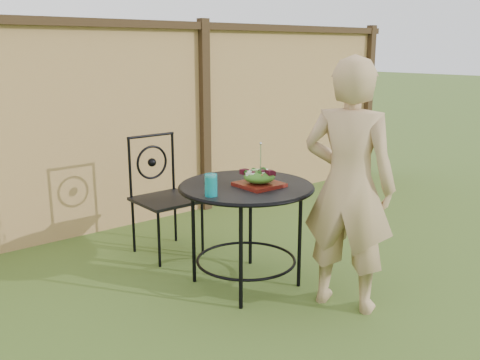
{
  "coord_description": "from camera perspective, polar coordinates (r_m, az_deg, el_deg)",
  "views": [
    {
      "loc": [
        -1.8,
        -2.2,
        1.62
      ],
      "look_at": [
        0.44,
        0.53,
        0.75
      ],
      "focal_mm": 40.0,
      "sensor_mm": 36.0,
      "label": 1
    }
  ],
  "objects": [
    {
      "name": "ground",
      "position": [
        3.27,
        0.01,
        -15.85
      ],
      "size": [
        60.0,
        60.0,
        0.0
      ],
      "primitive_type": "plane",
      "color": "#2F4A18",
      "rests_on": "ground"
    },
    {
      "name": "diner",
      "position": [
        3.36,
        11.51,
        -0.65
      ],
      "size": [
        0.58,
        0.68,
        1.59
      ],
      "primitive_type": "imported",
      "rotation": [
        0.0,
        0.0,
        1.98
      ],
      "color": "tan",
      "rests_on": "ground"
    },
    {
      "name": "patio_chair",
      "position": [
        4.32,
        -8.24,
        -1.27
      ],
      "size": [
        0.46,
        0.46,
        0.95
      ],
      "color": "black",
      "rests_on": "ground"
    },
    {
      "name": "salad_plate",
      "position": [
        3.58,
        2.06,
        -0.48
      ],
      "size": [
        0.27,
        0.27,
        0.02
      ],
      "primitive_type": "cube",
      "color": "#42090B",
      "rests_on": "patio_table"
    },
    {
      "name": "fork",
      "position": [
        3.54,
        2.21,
        2.4
      ],
      "size": [
        0.01,
        0.01,
        0.18
      ],
      "primitive_type": "cylinder",
      "color": "silver",
      "rests_on": "salad"
    },
    {
      "name": "patio_table",
      "position": [
        3.65,
        0.66,
        -2.62
      ],
      "size": [
        0.92,
        0.92,
        0.72
      ],
      "color": "black",
      "rests_on": "ground"
    },
    {
      "name": "drinking_glass",
      "position": [
        3.33,
        -3.12,
        -0.54
      ],
      "size": [
        0.08,
        0.08,
        0.14
      ],
      "primitive_type": "cylinder",
      "color": "#0C8690",
      "rests_on": "patio_table"
    },
    {
      "name": "salad",
      "position": [
        3.56,
        2.07,
        0.33
      ],
      "size": [
        0.21,
        0.21,
        0.08
      ],
      "primitive_type": "ellipsoid",
      "color": "#235614",
      "rests_on": "salad_plate"
    },
    {
      "name": "fence",
      "position": [
        4.79,
        -16.9,
        5.21
      ],
      "size": [
        8.0,
        0.12,
        1.9
      ],
      "color": "tan",
      "rests_on": "ground"
    }
  ]
}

